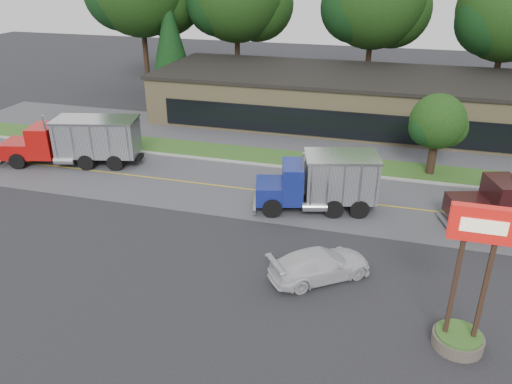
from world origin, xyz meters
TOP-DOWN VIEW (x-y plane):
  - ground at (0.00, 0.00)m, footprint 140.00×140.00m
  - road at (0.00, 9.00)m, footprint 60.00×8.00m
  - center_line at (0.00, 9.00)m, footprint 60.00×0.12m
  - curb at (0.00, 13.20)m, footprint 60.00×0.30m
  - grass_verge at (0.00, 15.00)m, footprint 60.00×3.40m
  - far_parking at (0.00, 20.00)m, footprint 60.00×7.00m
  - strip_mall at (2.00, 26.00)m, footprint 32.00×12.00m
  - bilo_sign at (10.50, -2.50)m, footprint 2.20×1.90m
  - tree_far_c at (4.16, 34.13)m, footprint 10.66×10.03m
  - tree_far_d at (16.15, 33.12)m, footprint 9.70×9.13m
  - evergreen_left at (-16.00, 30.00)m, footprint 4.66×4.66m
  - tree_verge at (10.06, 15.05)m, footprint 3.89×3.66m
  - dump_truck_red at (-14.10, 9.98)m, footprint 9.99×4.67m
  - dump_truck_blue at (3.69, 7.61)m, footprint 7.35×4.23m
  - rally_car at (4.70, 0.57)m, footprint 5.03×4.50m

SIDE VIEW (x-z plane):
  - ground at x=0.00m, z-range 0.00..0.00m
  - road at x=0.00m, z-range -0.01..0.01m
  - center_line at x=0.00m, z-range 0.00..0.00m
  - curb at x=0.00m, z-range -0.06..0.06m
  - grass_verge at x=0.00m, z-range -0.01..0.01m
  - far_parking at x=0.00m, z-range -0.01..0.01m
  - rally_car at x=4.70m, z-range 0.00..1.40m
  - dump_truck_blue at x=3.69m, z-range 0.12..3.48m
  - dump_truck_red at x=-14.10m, z-range 0.13..3.49m
  - strip_mall at x=2.00m, z-range 0.00..4.00m
  - bilo_sign at x=10.50m, z-range -0.95..5.00m
  - tree_verge at x=10.06m, z-range 0.75..6.30m
  - evergreen_left at x=-16.00m, z-range 0.52..11.10m
  - tree_far_d at x=16.15m, z-range 1.91..15.74m
  - tree_far_c at x=4.16m, z-range 2.10..17.31m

